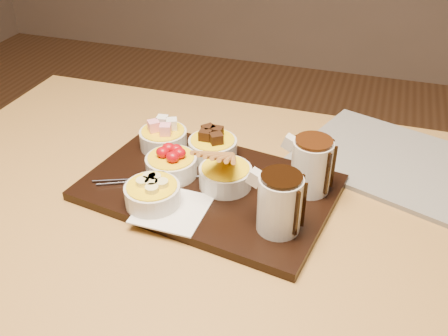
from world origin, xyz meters
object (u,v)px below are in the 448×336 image
(bowl_strawberries, at_px, (171,166))
(newspaper, at_px, (392,160))
(dining_table, at_px, (203,233))
(pitcher_milk_chocolate, at_px, (311,167))
(pitcher_dark_chocolate, at_px, (280,204))
(serving_board, at_px, (209,187))

(bowl_strawberries, distance_m, newspaper, 0.46)
(dining_table, bearing_deg, pitcher_milk_chocolate, 15.60)
(pitcher_dark_chocolate, bearing_deg, bowl_strawberries, 167.35)
(bowl_strawberries, bearing_deg, dining_table, -16.17)
(serving_board, relative_size, newspaper, 1.28)
(serving_board, bearing_deg, dining_table, -121.13)
(serving_board, distance_m, pitcher_milk_chocolate, 0.20)
(dining_table, relative_size, pitcher_dark_chocolate, 11.86)
(pitcher_milk_chocolate, bearing_deg, pitcher_dark_chocolate, -94.40)
(serving_board, relative_size, pitcher_dark_chocolate, 4.55)
(dining_table, relative_size, pitcher_milk_chocolate, 11.86)
(dining_table, relative_size, bowl_strawberries, 12.00)
(bowl_strawberries, xyz_separation_m, pitcher_dark_chocolate, (0.23, -0.09, 0.03))
(serving_board, distance_m, newspaper, 0.39)
(pitcher_dark_chocolate, bearing_deg, newspaper, 68.63)
(dining_table, relative_size, serving_board, 2.61)
(dining_table, height_order, serving_board, serving_board)
(pitcher_dark_chocolate, relative_size, newspaper, 0.28)
(serving_board, height_order, pitcher_dark_chocolate, pitcher_dark_chocolate)
(dining_table, distance_m, pitcher_milk_chocolate, 0.26)
(dining_table, bearing_deg, serving_board, 49.87)
(pitcher_dark_chocolate, bearing_deg, serving_board, 160.02)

